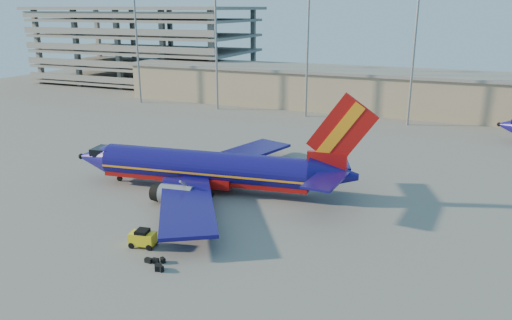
# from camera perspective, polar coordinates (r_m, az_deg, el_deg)

# --- Properties ---
(ground) EXTENTS (220.00, 220.00, 0.00)m
(ground) POSITION_cam_1_polar(r_m,az_deg,el_deg) (59.07, -3.02, -3.94)
(ground) COLOR slate
(ground) RESTS_ON ground
(terminal_building) EXTENTS (122.00, 16.00, 8.50)m
(terminal_building) POSITION_cam_1_polar(r_m,az_deg,el_deg) (109.82, 15.20, 7.62)
(terminal_building) COLOR tan
(terminal_building) RESTS_ON ground
(parking_garage) EXTENTS (62.00, 32.00, 21.40)m
(parking_garage) POSITION_cam_1_polar(r_m,az_deg,el_deg) (151.01, -12.42, 13.05)
(parking_garage) COLOR slate
(parking_garage) RESTS_ON ground
(light_mast_row) EXTENTS (101.60, 1.60, 28.65)m
(light_mast_row) POSITION_cam_1_polar(r_m,az_deg,el_deg) (97.57, 11.79, 14.57)
(light_mast_row) COLOR gray
(light_mast_row) RESTS_ON ground
(aircraft_main) EXTENTS (36.96, 35.35, 12.54)m
(aircraft_main) POSITION_cam_1_polar(r_m,az_deg,el_deg) (59.71, -5.08, -1.03)
(aircraft_main) COLOR navy
(aircraft_main) RESTS_ON ground
(baggage_tug) EXTENTS (2.52, 1.75, 1.67)m
(baggage_tug) POSITION_cam_1_polar(r_m,az_deg,el_deg) (47.45, -12.82, -8.67)
(baggage_tug) COLOR yellow
(baggage_tug) RESTS_ON ground
(luggage_pile) EXTENTS (2.44, 1.91, 0.52)m
(luggage_pile) POSITION_cam_1_polar(r_m,az_deg,el_deg) (44.06, -11.26, -11.60)
(luggage_pile) COLOR black
(luggage_pile) RESTS_ON ground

